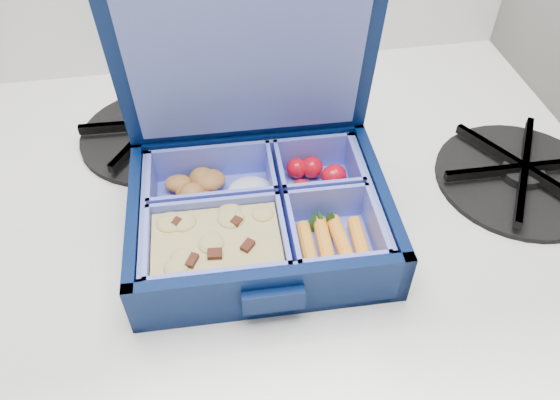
{
  "coord_description": "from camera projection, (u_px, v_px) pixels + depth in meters",
  "views": [
    {
      "loc": [
        -0.49,
        1.28,
        1.39
      ],
      "look_at": [
        -0.44,
        1.62,
        1.04
      ],
      "focal_mm": 35.0,
      "sensor_mm": 36.0,
      "label": 1
    }
  ],
  "objects": [
    {
      "name": "bento_box",
      "position": [
        260.0,
        216.0,
        0.49
      ],
      "size": [
        0.23,
        0.18,
        0.05
      ],
      "primitive_type": null,
      "rotation": [
        0.0,
        0.0,
        -0.03
      ],
      "color": "#03123A",
      "rests_on": "stove"
    },
    {
      "name": "burner_grate",
      "position": [
        523.0,
        172.0,
        0.56
      ],
      "size": [
        0.17,
        0.17,
        0.02
      ],
      "primitive_type": "cylinder",
      "rotation": [
        0.0,
        0.0,
        -0.02
      ],
      "color": "black",
      "rests_on": "stove"
    },
    {
      "name": "burner_grate_rear",
      "position": [
        155.0,
        130.0,
        0.61
      ],
      "size": [
        0.17,
        0.17,
        0.02
      ],
      "primitive_type": "cylinder",
      "rotation": [
        0.0,
        0.0,
        -0.04
      ],
      "color": "black",
      "rests_on": "stove"
    },
    {
      "name": "fork",
      "position": [
        273.0,
        144.0,
        0.6
      ],
      "size": [
        0.11,
        0.17,
        0.01
      ],
      "primitive_type": null,
      "rotation": [
        0.0,
        0.0,
        -0.54
      ],
      "color": "silver",
      "rests_on": "stove"
    }
  ]
}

